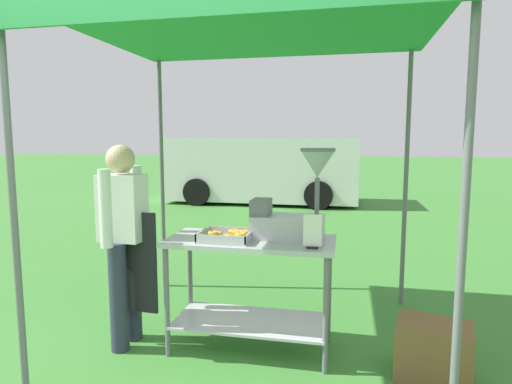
# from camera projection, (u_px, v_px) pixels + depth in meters

# --- Properties ---
(ground_plane) EXTENTS (70.00, 70.00, 0.00)m
(ground_plane) POSITION_uv_depth(u_px,v_px,m) (294.00, 228.00, 8.07)
(ground_plane) COLOR #3D7F33
(stall_canopy) EXTENTS (2.75, 2.36, 2.54)m
(stall_canopy) POSITION_uv_depth(u_px,v_px,m) (253.00, 33.00, 3.21)
(stall_canopy) COLOR slate
(stall_canopy) RESTS_ON ground
(donut_cart) EXTENTS (1.29, 0.59, 0.89)m
(donut_cart) POSITION_uv_depth(u_px,v_px,m) (251.00, 271.00, 3.33)
(donut_cart) COLOR #B7B7BC
(donut_cart) RESTS_ON ground
(donut_tray) EXTENTS (0.39, 0.33, 0.07)m
(donut_tray) POSITION_uv_depth(u_px,v_px,m) (229.00, 236.00, 3.27)
(donut_tray) COLOR #B7B7BC
(donut_tray) RESTS_ON donut_cart
(donut_fryer) EXTENTS (0.63, 0.28, 0.70)m
(donut_fryer) POSITION_uv_depth(u_px,v_px,m) (294.00, 206.00, 3.28)
(donut_fryer) COLOR #B7B7BC
(donut_fryer) RESTS_ON donut_cart
(menu_sign) EXTENTS (0.13, 0.05, 0.24)m
(menu_sign) POSITION_uv_depth(u_px,v_px,m) (313.00, 234.00, 3.00)
(menu_sign) COLOR black
(menu_sign) RESTS_ON donut_cart
(vendor) EXTENTS (0.46, 0.53, 1.61)m
(vendor) POSITION_uv_depth(u_px,v_px,m) (124.00, 235.00, 3.37)
(vendor) COLOR #2D3347
(vendor) RESTS_ON ground
(supply_crate) EXTENTS (0.56, 0.45, 0.40)m
(supply_crate) POSITION_uv_depth(u_px,v_px,m) (434.00, 350.00, 2.97)
(supply_crate) COLOR brown
(supply_crate) RESTS_ON ground
(van_white) EXTENTS (4.88, 2.13, 1.69)m
(van_white) POSITION_uv_depth(u_px,v_px,m) (264.00, 169.00, 11.29)
(van_white) COLOR white
(van_white) RESTS_ON ground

